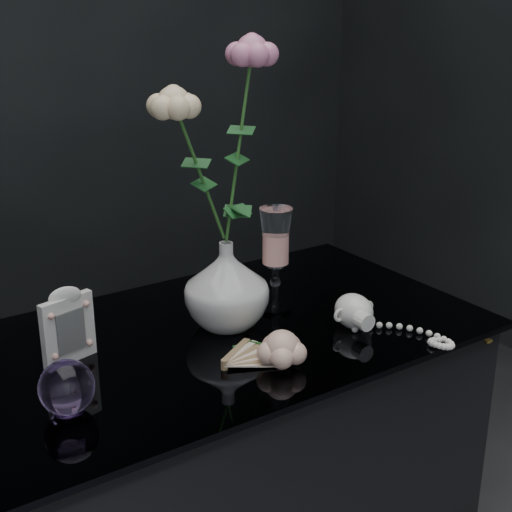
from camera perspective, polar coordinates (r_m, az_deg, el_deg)
table at (r=1.56m, az=-3.41°, el=-18.92°), size 1.05×0.58×0.76m
vase at (r=1.35m, az=-2.37°, el=-2.34°), size 0.17×0.17×0.17m
wine_glass at (r=1.41m, az=1.58°, el=-0.34°), size 0.08×0.08×0.21m
picture_frame at (r=1.27m, az=-14.85°, el=-5.32°), size 0.12×0.10×0.14m
paperweight at (r=1.13m, az=-14.92°, el=-10.11°), size 0.10×0.10×0.09m
paper_fan at (r=1.23m, az=-2.55°, el=-8.60°), size 0.21×0.17×0.02m
loose_rose at (r=1.23m, az=2.07°, el=-7.38°), size 0.20×0.23×0.06m
pearl_jar at (r=1.38m, az=7.84°, el=-4.27°), size 0.24×0.25×0.07m
roses at (r=1.27m, az=-2.90°, el=9.08°), size 0.25×0.11×0.42m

